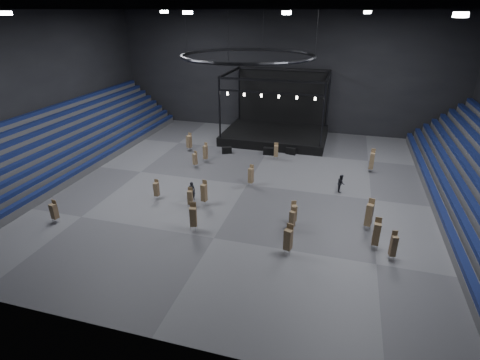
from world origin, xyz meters
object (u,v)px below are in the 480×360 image
(chair_stack_5, at_px, (193,216))
(chair_stack_10, at_px, (294,212))
(chair_stack_6, at_px, (190,197))
(chair_stack_8, at_px, (372,161))
(flight_case_mid, at_px, (269,151))
(flight_case_right, at_px, (291,151))
(chair_stack_12, at_px, (288,239))
(chair_stack_3, at_px, (369,214))
(man_center, at_px, (192,191))
(chair_stack_1, at_px, (204,192))
(chair_stack_2, at_px, (205,152))
(chair_stack_14, at_px, (195,159))
(chair_stack_0, at_px, (376,233))
(chair_stack_11, at_px, (251,175))
(chair_stack_16, at_px, (393,245))
(chair_stack_9, at_px, (276,151))
(chair_stack_13, at_px, (156,189))
(crew_member, at_px, (341,183))
(stage, at_px, (276,128))
(chair_stack_7, at_px, (292,219))
(flight_case_left, at_px, (227,150))
(chair_stack_4, at_px, (189,141))
(chair_stack_15, at_px, (54,211))

(chair_stack_5, relative_size, chair_stack_10, 1.18)
(chair_stack_6, distance_m, chair_stack_8, 21.13)
(flight_case_mid, xyz_separation_m, flight_case_right, (2.70, 0.94, -0.02))
(chair_stack_12, bearing_deg, chair_stack_6, 169.88)
(chair_stack_3, xyz_separation_m, man_center, (-16.21, 1.04, -0.51))
(chair_stack_1, distance_m, chair_stack_3, 14.71)
(chair_stack_2, height_order, chair_stack_14, chair_stack_2)
(chair_stack_1, bearing_deg, man_center, 169.57)
(chair_stack_0, height_order, chair_stack_8, chair_stack_8)
(chair_stack_8, height_order, chair_stack_11, chair_stack_8)
(chair_stack_16, bearing_deg, chair_stack_8, 80.33)
(chair_stack_9, distance_m, chair_stack_13, 16.30)
(flight_case_mid, relative_size, chair_stack_8, 0.50)
(chair_stack_5, bearing_deg, flight_case_right, 59.52)
(chair_stack_0, distance_m, man_center, 17.09)
(flight_case_mid, xyz_separation_m, crew_member, (9.14, -8.33, 0.44))
(chair_stack_5, bearing_deg, chair_stack_0, -11.16)
(chair_stack_0, height_order, man_center, chair_stack_0)
(chair_stack_14, bearing_deg, chair_stack_5, -45.20)
(flight_case_mid, distance_m, chair_stack_12, 21.21)
(chair_stack_12, bearing_deg, man_center, 164.36)
(chair_stack_3, distance_m, chair_stack_6, 15.74)
(chair_stack_3, bearing_deg, stage, 135.34)
(chair_stack_0, relative_size, chair_stack_9, 1.27)
(chair_stack_7, bearing_deg, man_center, -178.06)
(flight_case_left, relative_size, crew_member, 0.68)
(chair_stack_2, relative_size, chair_stack_14, 1.21)
(flight_case_left, height_order, chair_stack_12, chair_stack_12)
(flight_case_right, bearing_deg, chair_stack_11, -103.98)
(chair_stack_3, relative_size, chair_stack_9, 1.35)
(chair_stack_4, bearing_deg, chair_stack_6, -46.20)
(chair_stack_4, bearing_deg, flight_case_right, 31.05)
(chair_stack_11, bearing_deg, flight_case_mid, 102.88)
(stage, relative_size, flight_case_left, 11.48)
(chair_stack_8, distance_m, chair_stack_10, 15.24)
(flight_case_left, xyz_separation_m, chair_stack_11, (5.37, -8.61, 0.81))
(chair_stack_0, height_order, chair_stack_12, chair_stack_0)
(chair_stack_6, relative_size, chair_stack_8, 0.74)
(chair_stack_15, relative_size, chair_stack_16, 0.87)
(chair_stack_2, bearing_deg, chair_stack_14, -89.99)
(flight_case_left, xyz_separation_m, flight_case_right, (7.99, 1.90, 0.02))
(stage, height_order, chair_stack_16, stage)
(flight_case_right, relative_size, chair_stack_1, 0.52)
(chair_stack_1, bearing_deg, stage, 94.03)
(chair_stack_7, xyz_separation_m, chair_stack_11, (-5.42, 7.40, 0.13))
(chair_stack_15, distance_m, chair_stack_16, 27.64)
(chair_stack_9, relative_size, chair_stack_16, 0.88)
(chair_stack_11, height_order, chair_stack_15, chair_stack_11)
(stage, distance_m, chair_stack_8, 15.58)
(chair_stack_3, relative_size, chair_stack_7, 1.37)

